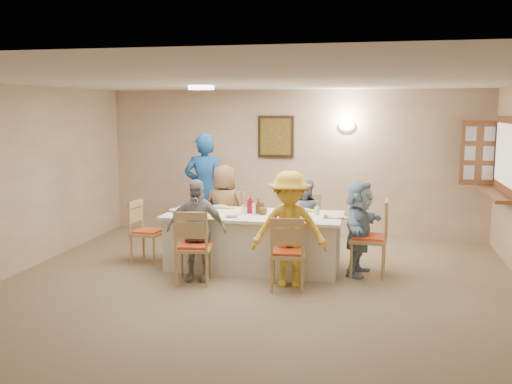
% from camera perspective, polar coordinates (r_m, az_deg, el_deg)
% --- Properties ---
extents(ground, '(7.00, 7.00, 0.00)m').
position_cam_1_polar(ground, '(6.71, -0.87, -10.72)').
color(ground, '#8D7554').
extents(room_walls, '(7.00, 7.00, 7.00)m').
position_cam_1_polar(room_walls, '(6.37, -0.90, 2.25)').
color(room_walls, tan).
rests_on(room_walls, ground).
extents(wall_picture, '(0.62, 0.05, 0.72)m').
position_cam_1_polar(wall_picture, '(9.80, 1.99, 5.54)').
color(wall_picture, black).
rests_on(wall_picture, room_walls).
extents(wall_sconce, '(0.26, 0.09, 0.18)m').
position_cam_1_polar(wall_sconce, '(9.63, 9.06, 6.58)').
color(wall_sconce, white).
rests_on(wall_sconce, room_walls).
extents(ceiling_light, '(0.36, 0.36, 0.05)m').
position_cam_1_polar(ceiling_light, '(8.05, -5.51, 10.33)').
color(ceiling_light, white).
rests_on(ceiling_light, room_walls).
extents(serving_hatch, '(0.06, 1.50, 1.15)m').
position_cam_1_polar(serving_hatch, '(8.78, 23.85, 3.16)').
color(serving_hatch, brown).
rests_on(serving_hatch, room_walls).
extents(hatch_sill, '(0.30, 1.50, 0.05)m').
position_cam_1_polar(hatch_sill, '(8.81, 22.88, -0.21)').
color(hatch_sill, brown).
rests_on(hatch_sill, room_walls).
extents(shutter_door, '(0.55, 0.04, 1.00)m').
position_cam_1_polar(shutter_door, '(9.48, 21.40, 3.64)').
color(shutter_door, brown).
rests_on(shutter_door, room_walls).
extents(dining_table, '(2.41, 1.02, 0.76)m').
position_cam_1_polar(dining_table, '(7.87, -0.23, -4.93)').
color(dining_table, white).
rests_on(dining_table, ground).
extents(chair_back_left, '(0.51, 0.51, 0.92)m').
position_cam_1_polar(chair_back_left, '(8.75, -2.95, -3.01)').
color(chair_back_left, tan).
rests_on(chair_back_left, ground).
extents(chair_back_right, '(0.48, 0.48, 0.92)m').
position_cam_1_polar(chair_back_right, '(8.52, 4.88, -3.36)').
color(chair_back_right, tan).
rests_on(chair_back_right, ground).
extents(chair_front_left, '(0.53, 0.53, 0.96)m').
position_cam_1_polar(chair_front_left, '(7.25, -6.26, -5.35)').
color(chair_front_left, tan).
rests_on(chair_front_left, ground).
extents(chair_front_right, '(0.49, 0.49, 0.93)m').
position_cam_1_polar(chair_front_right, '(6.98, 3.19, -6.00)').
color(chair_front_right, tan).
rests_on(chair_front_right, ground).
extents(chair_left_end, '(0.47, 0.47, 0.89)m').
position_cam_1_polar(chair_left_end, '(8.32, -10.74, -3.87)').
color(chair_left_end, tan).
rests_on(chair_left_end, ground).
extents(chair_right_end, '(0.51, 0.51, 1.02)m').
position_cam_1_polar(chair_right_end, '(7.66, 11.19, -4.46)').
color(chair_right_end, tan).
rests_on(chair_right_end, ground).
extents(diner_back_left, '(0.73, 0.54, 1.35)m').
position_cam_1_polar(diner_back_left, '(8.59, -3.17, -1.76)').
color(diner_back_left, brown).
rests_on(diner_back_left, ground).
extents(diner_back_right, '(0.61, 0.50, 1.19)m').
position_cam_1_polar(diner_back_right, '(8.38, 4.79, -2.64)').
color(diner_back_right, '#8F94AD').
rests_on(diner_back_right, ground).
extents(diner_front_left, '(0.85, 0.52, 1.31)m').
position_cam_1_polar(diner_front_left, '(7.32, -5.98, -3.78)').
color(diner_front_left, '#9F9F9F').
rests_on(diner_front_left, ground).
extents(diner_front_right, '(1.07, 0.78, 1.44)m').
position_cam_1_polar(diner_front_right, '(7.03, 3.36, -3.73)').
color(diner_front_right, yellow).
rests_on(diner_front_right, ground).
extents(diner_right_end, '(1.32, 0.83, 1.26)m').
position_cam_1_polar(diner_right_end, '(7.64, 10.24, -3.54)').
color(diner_right_end, '#8DAFD1').
rests_on(diner_right_end, ground).
extents(caregiver, '(0.79, 0.64, 1.80)m').
position_cam_1_polar(caregiver, '(9.13, -5.12, 0.24)').
color(caregiver, '#17478D').
rests_on(caregiver, ground).
extents(placemat_fl, '(0.35, 0.26, 0.01)m').
position_cam_1_polar(placemat_fl, '(7.54, -5.38, -2.58)').
color(placemat_fl, '#472B19').
rests_on(placemat_fl, dining_table).
extents(plate_fl, '(0.23, 0.23, 0.01)m').
position_cam_1_polar(plate_fl, '(7.54, -5.38, -2.51)').
color(plate_fl, white).
rests_on(plate_fl, dining_table).
extents(napkin_fl, '(0.13, 0.13, 0.01)m').
position_cam_1_polar(napkin_fl, '(7.44, -4.18, -2.66)').
color(napkin_fl, '#F6F433').
rests_on(napkin_fl, dining_table).
extents(placemat_fr, '(0.34, 0.25, 0.01)m').
position_cam_1_polar(placemat_fr, '(7.28, 3.68, -2.97)').
color(placemat_fr, '#472B19').
rests_on(placemat_fr, dining_table).
extents(plate_fr, '(0.23, 0.23, 0.01)m').
position_cam_1_polar(plate_fr, '(7.27, 3.68, -2.89)').
color(plate_fr, white).
rests_on(plate_fr, dining_table).
extents(napkin_fr, '(0.13, 0.13, 0.01)m').
position_cam_1_polar(napkin_fr, '(7.20, 5.04, -3.05)').
color(napkin_fr, '#F6F433').
rests_on(napkin_fr, dining_table).
extents(placemat_bl, '(0.35, 0.26, 0.01)m').
position_cam_1_polar(placemat_bl, '(8.33, -3.64, -1.50)').
color(placemat_bl, '#472B19').
rests_on(placemat_bl, dining_table).
extents(plate_bl, '(0.23, 0.23, 0.01)m').
position_cam_1_polar(plate_bl, '(8.33, -3.64, -1.43)').
color(plate_bl, white).
rests_on(plate_bl, dining_table).
extents(napkin_bl, '(0.14, 0.14, 0.01)m').
position_cam_1_polar(napkin_bl, '(8.24, -2.53, -1.55)').
color(napkin_bl, '#F6F433').
rests_on(napkin_bl, dining_table).
extents(placemat_br, '(0.36, 0.27, 0.01)m').
position_cam_1_polar(placemat_br, '(8.09, 4.56, -1.81)').
color(placemat_br, '#472B19').
rests_on(placemat_br, dining_table).
extents(plate_br, '(0.24, 0.24, 0.02)m').
position_cam_1_polar(plate_br, '(8.09, 4.56, -1.74)').
color(plate_br, white).
rests_on(plate_br, dining_table).
extents(napkin_br, '(0.15, 0.15, 0.01)m').
position_cam_1_polar(napkin_br, '(8.02, 5.79, -1.87)').
color(napkin_br, '#F6F433').
rests_on(napkin_br, dining_table).
extents(placemat_le, '(0.36, 0.27, 0.01)m').
position_cam_1_polar(placemat_le, '(8.09, -7.87, -1.86)').
color(placemat_le, '#472B19').
rests_on(placemat_le, dining_table).
extents(plate_le, '(0.24, 0.24, 0.02)m').
position_cam_1_polar(plate_le, '(8.09, -7.87, -1.79)').
color(plate_le, white).
rests_on(plate_le, dining_table).
extents(napkin_le, '(0.13, 0.13, 0.01)m').
position_cam_1_polar(napkin_le, '(7.99, -6.77, -1.93)').
color(napkin_le, '#F6F433').
rests_on(napkin_le, dining_table).
extents(placemat_re, '(0.33, 0.24, 0.01)m').
position_cam_1_polar(placemat_re, '(7.63, 8.02, -2.50)').
color(placemat_re, '#472B19').
rests_on(placemat_re, dining_table).
extents(plate_re, '(0.24, 0.24, 0.02)m').
position_cam_1_polar(plate_re, '(7.63, 8.02, -2.42)').
color(plate_re, white).
rests_on(plate_re, dining_table).
extents(napkin_re, '(0.13, 0.13, 0.01)m').
position_cam_1_polar(napkin_re, '(7.57, 9.35, -2.56)').
color(napkin_re, '#F6F433').
rests_on(napkin_re, dining_table).
extents(teacup_a, '(0.19, 0.19, 0.09)m').
position_cam_1_polar(teacup_a, '(7.70, -6.80, -2.08)').
color(teacup_a, white).
rests_on(teacup_a, dining_table).
extents(teacup_b, '(0.15, 0.15, 0.09)m').
position_cam_1_polar(teacup_b, '(8.20, 3.53, -1.36)').
color(teacup_b, white).
rests_on(teacup_b, dining_table).
extents(bowl_a, '(0.30, 0.30, 0.05)m').
position_cam_1_polar(bowl_a, '(7.59, -2.41, -2.32)').
color(bowl_a, white).
rests_on(bowl_a, dining_table).
extents(bowl_b, '(0.33, 0.33, 0.06)m').
position_cam_1_polar(bowl_b, '(7.97, 2.79, -1.75)').
color(bowl_b, white).
rests_on(bowl_b, dining_table).
extents(condiment_ketchup, '(0.17, 0.17, 0.25)m').
position_cam_1_polar(condiment_ketchup, '(7.82, -0.59, -1.23)').
color(condiment_ketchup, '#A20D18').
rests_on(condiment_ketchup, dining_table).
extents(condiment_brown, '(0.15, 0.15, 0.21)m').
position_cam_1_polar(condiment_brown, '(7.82, 0.24, -1.40)').
color(condiment_brown, '#573E17').
rests_on(condiment_brown, dining_table).
extents(condiment_malt, '(0.15, 0.15, 0.15)m').
position_cam_1_polar(condiment_malt, '(7.73, 0.69, -1.71)').
color(condiment_malt, '#573E17').
rests_on(condiment_malt, dining_table).
extents(drinking_glass, '(0.07, 0.07, 0.10)m').
position_cam_1_polar(drinking_glass, '(7.86, -1.22, -1.70)').
color(drinking_glass, silver).
rests_on(drinking_glass, dining_table).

